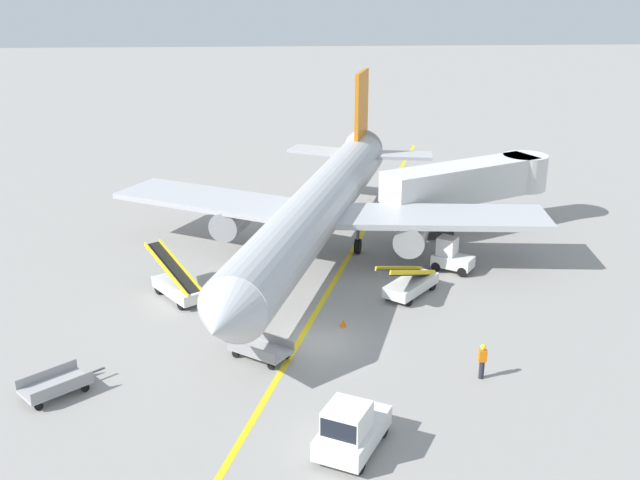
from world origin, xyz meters
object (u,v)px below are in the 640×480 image
at_px(airliner, 319,207).
at_px(jet_bridge, 477,181).
at_px(pushback_tug, 351,429).
at_px(baggage_tug_near_wing, 451,256).
at_px(ground_crew_marshaller, 482,360).
at_px(baggage_cart_loaded, 260,349).
at_px(baggage_cart_empty_trailing, 56,385).
at_px(safety_cone_nose_right, 249,296).
at_px(safety_cone_nose_left, 343,323).
at_px(belt_loader_aft_hold, 410,283).
at_px(belt_loader_forward_hold, 178,285).

height_order(airliner, jet_bridge, airliner).
height_order(pushback_tug, baggage_tug_near_wing, pushback_tug).
bearing_deg(ground_crew_marshaller, jet_bridge, 76.56).
distance_m(baggage_cart_loaded, baggage_cart_empty_trailing, 9.21).
distance_m(jet_bridge, baggage_tug_near_wing, 8.73).
bearing_deg(safety_cone_nose_right, pushback_tug, -73.12).
height_order(jet_bridge, safety_cone_nose_left, jet_bridge).
bearing_deg(baggage_cart_loaded, jet_bridge, 50.39).
bearing_deg(airliner, baggage_cart_empty_trailing, -128.20).
bearing_deg(pushback_tug, safety_cone_nose_left, 86.57).
relative_size(airliner, ground_crew_marshaller, 20.32).
bearing_deg(ground_crew_marshaller, baggage_cart_empty_trailing, -178.99).
distance_m(belt_loader_aft_hold, baggage_cart_loaded, 10.70).
relative_size(belt_loader_aft_hold, baggage_cart_empty_trailing, 1.37).
bearing_deg(ground_crew_marshaller, baggage_tug_near_wing, 83.53).
distance_m(pushback_tug, belt_loader_aft_hold, 15.06).
height_order(airliner, baggage_cart_empty_trailing, airliner).
xyz_separation_m(baggage_tug_near_wing, ground_crew_marshaller, (-1.45, -12.75, -0.02)).
xyz_separation_m(baggage_tug_near_wing, belt_loader_aft_hold, (-3.11, -3.54, -0.15)).
bearing_deg(pushback_tug, jet_bridge, 66.11).
bearing_deg(safety_cone_nose_left, ground_crew_marshaller, -43.70).
height_order(baggage_tug_near_wing, safety_cone_nose_right, baggage_tug_near_wing).
xyz_separation_m(jet_bridge, safety_cone_nose_left, (-10.63, -14.84, -3.32)).
xyz_separation_m(baggage_cart_empty_trailing, ground_crew_marshaller, (18.73, 0.33, 0.44)).
height_order(jet_bridge, baggage_tug_near_wing, jet_bridge).
bearing_deg(safety_cone_nose_left, belt_loader_aft_hold, 42.00).
bearing_deg(jet_bridge, belt_loader_aft_hold, -120.35).
bearing_deg(belt_loader_aft_hold, baggage_cart_loaded, -140.81).
distance_m(pushback_tug, safety_cone_nose_right, 14.87).
bearing_deg(jet_bridge, baggage_tug_near_wing, -114.20).
xyz_separation_m(airliner, jet_bridge, (11.28, 5.04, 0.12)).
xyz_separation_m(baggage_tug_near_wing, safety_cone_nose_right, (-12.16, -3.62, -0.71)).
relative_size(baggage_tug_near_wing, ground_crew_marshaller, 1.60).
height_order(airliner, safety_cone_nose_left, airliner).
relative_size(airliner, belt_loader_aft_hold, 7.47).
distance_m(pushback_tug, belt_loader_forward_hold, 16.88).
bearing_deg(baggage_cart_loaded, ground_crew_marshaller, -13.83).
xyz_separation_m(belt_loader_forward_hold, baggage_cart_empty_trailing, (-4.09, -9.98, -0.31)).
bearing_deg(baggage_tug_near_wing, safety_cone_nose_left, -134.90).
bearing_deg(baggage_cart_loaded, pushback_tug, -64.76).
bearing_deg(baggage_cart_loaded, safety_cone_nose_left, 36.19).
bearing_deg(safety_cone_nose_right, belt_loader_forward_hold, 172.47).
xyz_separation_m(airliner, ground_crew_marshaller, (6.42, -15.31, -2.51)).
height_order(jet_bridge, baggage_cart_empty_trailing, jet_bridge).
bearing_deg(safety_cone_nose_right, jet_bridge, 35.76).
bearing_deg(baggage_cart_empty_trailing, safety_cone_nose_left, 24.26).
distance_m(belt_loader_forward_hold, safety_cone_nose_right, 4.00).
bearing_deg(belt_loader_aft_hold, safety_cone_nose_right, -179.51).
distance_m(baggage_tug_near_wing, safety_cone_nose_left, 10.24).
bearing_deg(pushback_tug, ground_crew_marshaller, 38.42).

